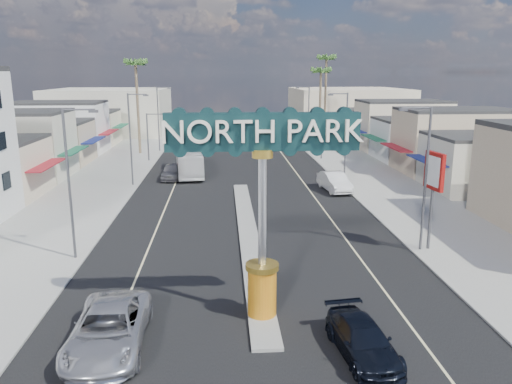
{
  "coord_description": "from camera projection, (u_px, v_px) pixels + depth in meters",
  "views": [
    {
      "loc": [
        -1.68,
        -18.83,
        10.93
      ],
      "look_at": [
        0.23,
        9.5,
        4.1
      ],
      "focal_mm": 35.0,
      "sensor_mm": 36.0,
      "label": 1
    }
  ],
  "objects": [
    {
      "name": "streetlight_l_mid",
      "position": [
        132.0,
        135.0,
        48.17
      ],
      "size": [
        2.03,
        0.22,
        9.0
      ],
      "color": "#47474C",
      "rests_on": "ground"
    },
    {
      "name": "sidewalk_right",
      "position": [
        377.0,
        182.0,
        50.94
      ],
      "size": [
        8.0,
        120.0,
        0.12
      ],
      "primitive_type": "cube",
      "color": "gray",
      "rests_on": "ground"
    },
    {
      "name": "city_bus",
      "position": [
        189.0,
        160.0,
        54.8
      ],
      "size": [
        3.71,
        11.12,
        3.04
      ],
      "primitive_type": "imported",
      "rotation": [
        0.0,
        0.0,
        0.11
      ],
      "color": "silver",
      "rests_on": "ground"
    },
    {
      "name": "car_parked_right",
      "position": [
        334.0,
        182.0,
        47.02
      ],
      "size": [
        2.53,
        5.56,
        1.77
      ],
      "primitive_type": "imported",
      "rotation": [
        0.0,
        0.0,
        0.13
      ],
      "color": "silver",
      "rests_on": "ground"
    },
    {
      "name": "palm_right_far",
      "position": [
        326.0,
        63.0,
        79.17
      ],
      "size": [
        2.6,
        2.6,
        14.1
      ],
      "color": "brown",
      "rests_on": "ground"
    },
    {
      "name": "streetlight_r_mid",
      "position": [
        344.0,
        133.0,
        49.54
      ],
      "size": [
        2.03,
        0.22,
        9.0
      ],
      "color": "#47474C",
      "rests_on": "ground"
    },
    {
      "name": "car_parked_left",
      "position": [
        172.0,
        171.0,
        52.22
      ],
      "size": [
        2.12,
        4.89,
        1.64
      ],
      "primitive_type": "imported",
      "rotation": [
        0.0,
        0.0,
        -0.04
      ],
      "color": "#5F5E63",
      "rests_on": "ground"
    },
    {
      "name": "backdrop_far_left",
      "position": [
        111.0,
        111.0,
        91.31
      ],
      "size": [
        20.0,
        20.0,
        8.0
      ],
      "primitive_type": "cube",
      "color": "#B7B29E",
      "rests_on": "ground"
    },
    {
      "name": "backdrop_far_right",
      "position": [
        347.0,
        110.0,
        94.2
      ],
      "size": [
        20.0,
        20.0,
        8.0
      ],
      "primitive_type": "cube",
      "color": "beige",
      "rests_on": "ground"
    },
    {
      "name": "road",
      "position": [
        240.0,
        184.0,
        50.03
      ],
      "size": [
        20.0,
        120.0,
        0.01
      ],
      "primitive_type": "cube",
      "color": "black",
      "rests_on": "ground"
    },
    {
      "name": "streetlight_l_near",
      "position": [
        71.0,
        177.0,
        28.77
      ],
      "size": [
        2.03,
        0.22,
        9.0
      ],
      "color": "#47474C",
      "rests_on": "ground"
    },
    {
      "name": "storefront_row_left",
      "position": [
        38.0,
        140.0,
        60.37
      ],
      "size": [
        12.0,
        42.0,
        6.0
      ],
      "primitive_type": "cube",
      "color": "beige",
      "rests_on": "ground"
    },
    {
      "name": "traffic_signal_right",
      "position": [
        308.0,
        126.0,
        63.21
      ],
      "size": [
        5.09,
        0.45,
        6.0
      ],
      "color": "#47474C",
      "rests_on": "ground"
    },
    {
      "name": "palm_left_far",
      "position": [
        136.0,
        68.0,
        65.9
      ],
      "size": [
        2.6,
        2.6,
        13.1
      ],
      "color": "brown",
      "rests_on": "ground"
    },
    {
      "name": "traffic_signal_left",
      "position": [
        162.0,
        127.0,
        62.01
      ],
      "size": [
        5.09,
        0.45,
        6.0
      ],
      "color": "#47474C",
      "rests_on": "ground"
    },
    {
      "name": "palm_right_mid",
      "position": [
        321.0,
        75.0,
        73.63
      ],
      "size": [
        2.6,
        2.6,
        12.1
      ],
      "color": "brown",
      "rests_on": "ground"
    },
    {
      "name": "streetlight_r_far",
      "position": [
        307.0,
        115.0,
        70.88
      ],
      "size": [
        2.03,
        0.22,
        9.0
      ],
      "color": "#47474C",
      "rests_on": "ground"
    },
    {
      "name": "median_island",
      "position": [
        248.0,
        233.0,
        34.5
      ],
      "size": [
        1.3,
        30.0,
        0.16
      ],
      "primitive_type": "cube",
      "color": "gray",
      "rests_on": "ground"
    },
    {
      "name": "ground",
      "position": [
        240.0,
        184.0,
        50.04
      ],
      "size": [
        160.0,
        160.0,
        0.0
      ],
      "primitive_type": "plane",
      "color": "gray",
      "rests_on": "ground"
    },
    {
      "name": "suv_right",
      "position": [
        363.0,
        340.0,
        19.59
      ],
      "size": [
        2.49,
        4.95,
        1.38
      ],
      "primitive_type": "imported",
      "rotation": [
        0.0,
        0.0,
        0.12
      ],
      "color": "black",
      "rests_on": "ground"
    },
    {
      "name": "sidewalk_left",
      "position": [
        98.0,
        186.0,
        49.1
      ],
      "size": [
        8.0,
        120.0,
        0.12
      ],
      "primitive_type": "cube",
      "color": "gray",
      "rests_on": "ground"
    },
    {
      "name": "streetlight_l_far",
      "position": [
        159.0,
        116.0,
        69.51
      ],
      "size": [
        2.03,
        0.22,
        9.0
      ],
      "color": "#47474C",
      "rests_on": "ground"
    },
    {
      "name": "suv_left",
      "position": [
        109.0,
        329.0,
        20.07
      ],
      "size": [
        3.01,
        6.31,
        1.74
      ],
      "primitive_type": "imported",
      "rotation": [
        0.0,
        0.0,
        0.02
      ],
      "color": "silver",
      "rests_on": "ground"
    },
    {
      "name": "storefront_row_right",
      "position": [
        424.0,
        136.0,
        63.52
      ],
      "size": [
        12.0,
        42.0,
        6.0
      ],
      "primitive_type": "cube",
      "color": "#B7B29E",
      "rests_on": "ground"
    },
    {
      "name": "gateway_sign",
      "position": [
        262.0,
        192.0,
        21.47
      ],
      "size": [
        8.2,
        1.5,
        9.15
      ],
      "color": "#CA5D0F",
      "rests_on": "median_island"
    },
    {
      "name": "streetlight_r_near",
      "position": [
        424.0,
        172.0,
        30.13
      ],
      "size": [
        2.03,
        0.22,
        9.0
      ],
      "color": "#47474C",
      "rests_on": "ground"
    },
    {
      "name": "bank_pylon_sign",
      "position": [
        434.0,
        176.0,
        30.37
      ],
      "size": [
        0.5,
        1.93,
        6.12
      ],
      "rotation": [
        0.0,
        0.0,
        0.14
      ],
      "color": "#47474C",
      "rests_on": "sidewalk_right"
    }
  ]
}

